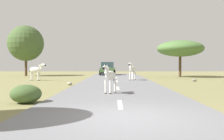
# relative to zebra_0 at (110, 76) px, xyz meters

# --- Properties ---
(ground_plane) EXTENTS (90.00, 90.00, 0.00)m
(ground_plane) POSITION_rel_zebra_0_xyz_m (0.56, -5.42, -0.91)
(ground_plane) COLOR olive
(road) EXTENTS (6.00, 64.00, 0.05)m
(road) POSITION_rel_zebra_0_xyz_m (0.43, -5.42, -0.88)
(road) COLOR slate
(road) RESTS_ON ground_plane
(lane_markings) EXTENTS (0.16, 56.00, 0.01)m
(lane_markings) POSITION_rel_zebra_0_xyz_m (0.43, -6.42, -0.86)
(lane_markings) COLOR silver
(lane_markings) RESTS_ON road
(zebra_0) EXTENTS (0.77, 1.46, 1.44)m
(zebra_0) POSITION_rel_zebra_0_xyz_m (0.00, 0.00, 0.00)
(zebra_0) COLOR silver
(zebra_0) RESTS_ON road
(zebra_1) EXTENTS (1.70, 0.65, 1.61)m
(zebra_1) POSITION_rel_zebra_0_xyz_m (-6.93, 10.34, 0.05)
(zebra_1) COLOR silver
(zebra_1) RESTS_ON ground_plane
(zebra_2) EXTENTS (0.88, 1.63, 1.61)m
(zebra_2) POSITION_rel_zebra_0_xyz_m (1.83, 10.21, 0.10)
(zebra_2) COLOR silver
(zebra_2) RESTS_ON road
(car_0) EXTENTS (2.14, 4.40, 1.74)m
(car_0) POSITION_rel_zebra_0_xyz_m (-0.71, 21.53, -0.06)
(car_0) COLOR #476B38
(car_0) RESTS_ON road
(tree_1) EXTENTS (5.35, 5.35, 4.24)m
(tree_1) POSITION_rel_zebra_0_xyz_m (7.82, 16.63, 2.39)
(tree_1) COLOR #4C3823
(tree_1) RESTS_ON ground_plane
(tree_2) EXTENTS (4.52, 4.52, 6.41)m
(tree_2) POSITION_rel_zebra_0_xyz_m (-11.08, 19.38, 3.24)
(tree_2) COLOR #4C3823
(tree_2) RESTS_ON ground_plane
(bush_1) EXTENTS (1.19, 1.07, 0.71)m
(bush_1) POSITION_rel_zebra_0_xyz_m (-3.15, -2.85, -0.55)
(bush_1) COLOR #425B2D
(bush_1) RESTS_ON ground_plane
(rock_0) EXTENTS (0.37, 0.32, 0.22)m
(rock_0) POSITION_rel_zebra_0_xyz_m (7.17, 9.37, -0.80)
(rock_0) COLOR gray
(rock_0) RESTS_ON ground_plane
(rock_2) EXTENTS (0.36, 0.38, 0.22)m
(rock_2) POSITION_rel_zebra_0_xyz_m (-2.97, 5.43, -0.80)
(rock_2) COLOR #A89E8C
(rock_2) RESTS_ON ground_plane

